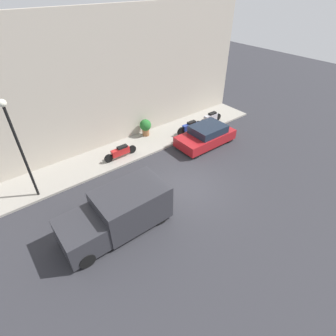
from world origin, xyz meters
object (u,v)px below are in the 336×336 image
object	(u,v)px
motorcycle_red	(121,152)
scooter_silver	(211,118)
motorcycle_blue	(190,127)
delivery_van	(117,213)
streetlamp	(17,139)
potted_plant	(145,126)
parked_car	(206,136)

from	to	relation	value
motorcycle_red	scooter_silver	bearing A→B (deg)	-91.13
motorcycle_red	motorcycle_blue	distance (m)	5.33
delivery_van	motorcycle_blue	xyz separation A→B (m)	(4.42, -8.08, -0.38)
scooter_silver	motorcycle_blue	distance (m)	2.06
streetlamp	potted_plant	distance (m)	8.17
delivery_van	scooter_silver	size ratio (longest dim) A/B	2.20
delivery_van	streetlamp	world-z (taller)	streetlamp
delivery_van	motorcycle_red	size ratio (longest dim) A/B	2.21
streetlamp	potted_plant	bearing A→B (deg)	-77.79
parked_car	potted_plant	size ratio (longest dim) A/B	3.38
scooter_silver	potted_plant	world-z (taller)	potted_plant
parked_car	potted_plant	world-z (taller)	parked_car
motorcycle_red	streetlamp	world-z (taller)	streetlamp
motorcycle_red	potted_plant	xyz separation A→B (m)	(1.32, -2.68, 0.26)
scooter_silver	potted_plant	xyz separation A→B (m)	(1.47, 4.70, 0.22)
parked_car	scooter_silver	distance (m)	2.76
delivery_van	scooter_silver	xyz separation A→B (m)	(4.46, -10.14, -0.35)
streetlamp	delivery_van	bearing A→B (deg)	-153.18
parked_car	motorcycle_red	xyz separation A→B (m)	(1.85, 5.21, -0.09)
parked_car	streetlamp	world-z (taller)	streetlamp
motorcycle_red	delivery_van	bearing A→B (deg)	149.15
motorcycle_red	potted_plant	distance (m)	3.00
motorcycle_blue	streetlamp	xyz separation A→B (m)	(-0.13, 10.24, 2.75)
scooter_silver	motorcycle_blue	xyz separation A→B (m)	(-0.04, 2.06, -0.02)
potted_plant	motorcycle_blue	bearing A→B (deg)	-119.77
motorcycle_blue	potted_plant	size ratio (longest dim) A/B	1.88
delivery_van	scooter_silver	bearing A→B (deg)	-66.25
scooter_silver	delivery_van	bearing A→B (deg)	113.75
motorcycle_blue	potted_plant	distance (m)	3.05
motorcycle_blue	scooter_silver	bearing A→B (deg)	-88.82
delivery_van	scooter_silver	distance (m)	11.08
delivery_van	motorcycle_blue	world-z (taller)	delivery_van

